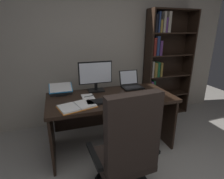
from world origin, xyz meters
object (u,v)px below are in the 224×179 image
computer_mouse (127,98)px  pen (89,96)px  laptop (131,84)px  desk (109,108)px  office_chair (126,157)px  reading_stand_with_book (61,89)px  bookshelf (163,65)px  open_binder (77,106)px  keyboard (104,101)px  notepad (88,97)px  monitor (96,76)px

computer_mouse → pen: size_ratio=0.74×
laptop → desk: bearing=-154.6°
computer_mouse → pen: computer_mouse is taller
computer_mouse → office_chair: bearing=-112.4°
desk → reading_stand_with_book: 0.72m
bookshelf → computer_mouse: (-1.08, -0.88, -0.19)m
open_binder → laptop: bearing=13.7°
pen → office_chair: bearing=-80.0°
laptop → open_binder: (-0.88, -0.49, -0.04)m
laptop → open_binder: 1.01m
keyboard → notepad: keyboard is taller
pen → notepad: bearing=180.0°
monitor → reading_stand_with_book: bearing=172.8°
bookshelf → notepad: bookshelf is taller
monitor → reading_stand_with_book: size_ratio=1.52×
computer_mouse → reading_stand_with_book: 0.92m
desk → monitor: (-0.14, 0.19, 0.42)m
bookshelf → monitor: 1.45m
office_chair → monitor: size_ratio=2.40×
open_binder → pen: open_binder is taller
notepad → computer_mouse: bearing=-25.5°
office_chair → keyboard: office_chair is taller
keyboard → computer_mouse: 0.30m
bookshelf → open_binder: size_ratio=4.21×
office_chair → keyboard: 0.74m
open_binder → notepad: (0.17, 0.27, -0.01)m
laptop → reading_stand_with_book: bearing=176.9°
laptop → keyboard: 0.70m
open_binder → pen: bearing=39.0°
desk → notepad: (-0.30, -0.02, 0.21)m
desk → laptop: size_ratio=5.41×
reading_stand_with_book → notepad: bearing=-40.4°
bookshelf → reading_stand_with_book: (-1.86, -0.39, -0.15)m
monitor → reading_stand_with_book: monitor is taller
keyboard → open_binder: size_ratio=0.92×
bookshelf → laptop: size_ratio=6.37×
bookshelf → computer_mouse: bearing=-140.7°
monitor → pen: monitor is taller
reading_stand_with_book → pen: 0.44m
keyboard → laptop: bearing=38.7°
keyboard → pen: keyboard is taller
pen → computer_mouse: bearing=-26.5°
laptop → pen: 0.72m
monitor → pen: bearing=-123.1°
computer_mouse → open_binder: size_ratio=0.23×
computer_mouse → notepad: computer_mouse is taller
monitor → computer_mouse: size_ratio=4.55×
notepad → reading_stand_with_book: bearing=139.6°
laptop → open_binder: laptop is taller
computer_mouse → open_binder: (-0.63, -0.05, -0.01)m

